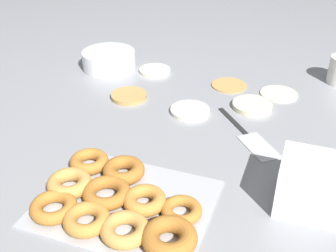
% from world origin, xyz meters
% --- Properties ---
extents(ground_plane, '(3.00, 3.00, 0.00)m').
position_xyz_m(ground_plane, '(0.00, 0.00, 0.00)').
color(ground_plane, gray).
extents(pancake_0, '(0.11, 0.11, 0.01)m').
position_xyz_m(pancake_0, '(-0.19, 0.04, 0.01)').
color(pancake_0, tan).
rests_on(pancake_0, ground_plane).
extents(pancake_1, '(0.12, 0.12, 0.01)m').
position_xyz_m(pancake_1, '(0.17, 0.11, 0.01)').
color(pancake_1, beige).
rests_on(pancake_1, ground_plane).
extents(pancake_2, '(0.11, 0.11, 0.01)m').
position_xyz_m(pancake_2, '(0.01, 0.02, 0.01)').
color(pancake_2, silver).
rests_on(pancake_2, ground_plane).
extents(pancake_3, '(0.11, 0.11, 0.01)m').
position_xyz_m(pancake_3, '(-0.19, 0.24, 0.01)').
color(pancake_3, silver).
rests_on(pancake_3, ground_plane).
extents(pancake_4, '(0.11, 0.11, 0.01)m').
position_xyz_m(pancake_4, '(0.24, 0.22, 0.00)').
color(pancake_4, beige).
rests_on(pancake_4, ground_plane).
extents(pancake_5, '(0.11, 0.11, 0.01)m').
position_xyz_m(pancake_5, '(0.08, 0.22, 0.00)').
color(pancake_5, tan).
rests_on(pancake_5, ground_plane).
extents(donut_tray, '(0.36, 0.28, 0.04)m').
position_xyz_m(donut_tray, '(-0.01, -0.41, 0.02)').
color(donut_tray, '#ADAFB5').
rests_on(donut_tray, ground_plane).
extents(batter_bowl, '(0.18, 0.18, 0.06)m').
position_xyz_m(batter_bowl, '(-0.35, 0.22, 0.03)').
color(batter_bowl, white).
rests_on(batter_bowl, ground_plane).
extents(container_stack, '(0.13, 0.13, 0.11)m').
position_xyz_m(container_stack, '(0.36, -0.27, 0.05)').
color(container_stack, white).
rests_on(container_stack, ground_plane).
extents(spatula, '(0.21, 0.23, 0.01)m').
position_xyz_m(spatula, '(0.21, -0.07, 0.00)').
color(spatula, black).
rests_on(spatula, ground_plane).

